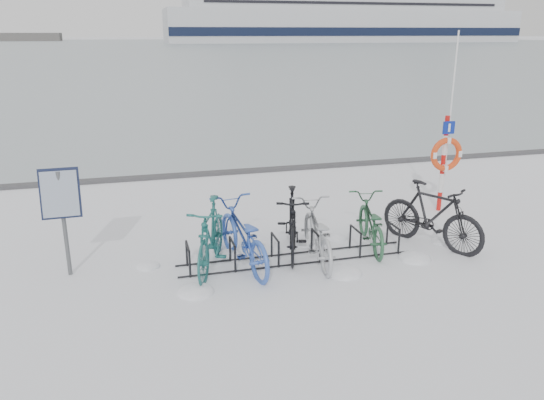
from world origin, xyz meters
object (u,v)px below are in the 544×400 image
info_board (61,200)px  cruise_ferry (345,9)px  lifebuoy_station (446,154)px  bike_rack (296,250)px

info_board → cruise_ferry: (83.24, 191.23, 11.00)m
info_board → lifebuoy_station: size_ratio=0.47×
bike_rack → cruise_ferry: bearing=67.4°
lifebuoy_station → info_board: bearing=-170.2°
lifebuoy_station → cruise_ferry: 204.81m
bike_rack → info_board: size_ratio=2.30×
bike_rack → info_board: 3.80m
cruise_ferry → info_board: bearing=-113.5°
info_board → lifebuoy_station: 7.52m
bike_rack → cruise_ferry: 207.81m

